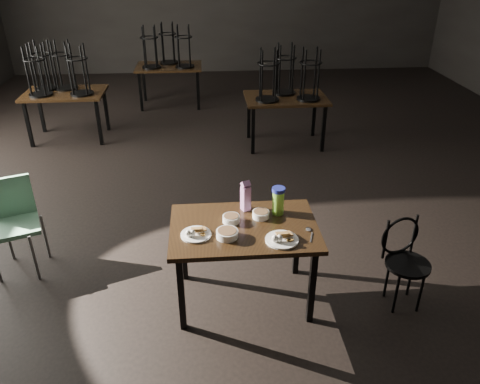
{
  "coord_description": "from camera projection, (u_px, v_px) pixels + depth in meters",
  "views": [
    {
      "loc": [
        -0.62,
        -5.3,
        2.8
      ],
      "look_at": [
        -0.33,
        -1.71,
        0.85
      ],
      "focal_mm": 35.0,
      "sensor_mm": 36.0,
      "label": 1
    }
  ],
  "objects": [
    {
      "name": "bg_table_left",
      "position": [
        62.0,
        89.0,
        7.1
      ],
      "size": [
        1.2,
        0.8,
        1.48
      ],
      "color": "black",
      "rests_on": "ground"
    },
    {
      "name": "plate_right",
      "position": [
        282.0,
        238.0,
        3.6
      ],
      "size": [
        0.26,
        0.26,
        0.08
      ],
      "color": "white",
      "rests_on": "main_table"
    },
    {
      "name": "bowl_far",
      "position": [
        261.0,
        214.0,
        3.9
      ],
      "size": [
        0.14,
        0.14,
        0.06
      ],
      "color": "white",
      "rests_on": "main_table"
    },
    {
      "name": "bowl_near",
      "position": [
        231.0,
        219.0,
        3.84
      ],
      "size": [
        0.14,
        0.14,
        0.06
      ],
      "color": "white",
      "rests_on": "main_table"
    },
    {
      "name": "juice_carton",
      "position": [
        246.0,
        196.0,
        3.97
      ],
      "size": [
        0.09,
        0.09,
        0.28
      ],
      "color": "#801774",
      "rests_on": "main_table"
    },
    {
      "name": "bg_table_far",
      "position": [
        169.0,
        64.0,
        8.59
      ],
      "size": [
        1.2,
        0.8,
        1.48
      ],
      "color": "black",
      "rests_on": "ground"
    },
    {
      "name": "plate_left",
      "position": [
        196.0,
        233.0,
        3.66
      ],
      "size": [
        0.24,
        0.24,
        0.08
      ],
      "color": "white",
      "rests_on": "main_table"
    },
    {
      "name": "bentwood_chair",
      "position": [
        404.0,
        256.0,
        3.91
      ],
      "size": [
        0.4,
        0.39,
        0.78
      ],
      "rotation": [
        0.0,
        0.0,
        0.24
      ],
      "color": "black",
      "rests_on": "ground"
    },
    {
      "name": "water_bottle",
      "position": [
        278.0,
        200.0,
        3.91
      ],
      "size": [
        0.14,
        0.14,
        0.24
      ],
      "color": "#8BDE41",
      "rests_on": "main_table"
    },
    {
      "name": "bowl_big",
      "position": [
        227.0,
        234.0,
        3.64
      ],
      "size": [
        0.17,
        0.17,
        0.06
      ],
      "color": "white",
      "rests_on": "main_table"
    },
    {
      "name": "bg_table_right",
      "position": [
        286.0,
        95.0,
        6.88
      ],
      "size": [
        1.2,
        0.8,
        1.48
      ],
      "color": "black",
      "rests_on": "ground"
    },
    {
      "name": "school_chair",
      "position": [
        13.0,
        217.0,
        4.31
      ],
      "size": [
        0.54,
        0.54,
        0.9
      ],
      "rotation": [
        0.0,
        0.0,
        0.36
      ],
      "color": "#70AE88",
      "rests_on": "ground"
    },
    {
      "name": "main_table",
      "position": [
        244.0,
        234.0,
        3.83
      ],
      "size": [
        1.2,
        0.8,
        0.75
      ],
      "color": "black",
      "rests_on": "ground"
    },
    {
      "name": "spoon",
      "position": [
        309.0,
        230.0,
        3.73
      ],
      "size": [
        0.06,
        0.22,
        0.01
      ],
      "color": "silver",
      "rests_on": "main_table"
    }
  ]
}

